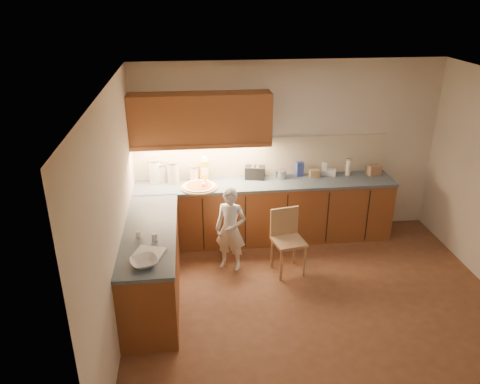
{
  "coord_description": "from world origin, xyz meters",
  "views": [
    {
      "loc": [
        -1.44,
        -4.47,
        3.5
      ],
      "look_at": [
        -0.8,
        1.2,
        1.0
      ],
      "focal_mm": 35.0,
      "sensor_mm": 36.0,
      "label": 1
    }
  ],
  "objects_px": {
    "oil_jug": "(204,170)",
    "toaster": "(255,173)",
    "pizza_on_board": "(199,187)",
    "wooden_chair": "(287,236)",
    "child": "(231,229)"
  },
  "relations": [
    {
      "from": "child",
      "to": "wooden_chair",
      "type": "bearing_deg",
      "value": 13.12
    },
    {
      "from": "pizza_on_board",
      "to": "wooden_chair",
      "type": "xyz_separation_m",
      "value": [
        1.11,
        -0.75,
        -0.44
      ]
    },
    {
      "from": "child",
      "to": "oil_jug",
      "type": "distance_m",
      "value": 1.08
    },
    {
      "from": "wooden_chair",
      "to": "oil_jug",
      "type": "xyz_separation_m",
      "value": [
        -1.02,
        1.04,
        0.58
      ]
    },
    {
      "from": "wooden_chair",
      "to": "oil_jug",
      "type": "relative_size",
      "value": 2.4
    },
    {
      "from": "pizza_on_board",
      "to": "wooden_chair",
      "type": "relative_size",
      "value": 0.6
    },
    {
      "from": "pizza_on_board",
      "to": "wooden_chair",
      "type": "distance_m",
      "value": 1.41
    },
    {
      "from": "child",
      "to": "oil_jug",
      "type": "height_order",
      "value": "oil_jug"
    },
    {
      "from": "child",
      "to": "toaster",
      "type": "height_order",
      "value": "child"
    },
    {
      "from": "oil_jug",
      "to": "toaster",
      "type": "relative_size",
      "value": 1.13
    },
    {
      "from": "toaster",
      "to": "pizza_on_board",
      "type": "bearing_deg",
      "value": -149.26
    },
    {
      "from": "wooden_chair",
      "to": "oil_jug",
      "type": "bearing_deg",
      "value": 123.54
    },
    {
      "from": "oil_jug",
      "to": "toaster",
      "type": "height_order",
      "value": "oil_jug"
    },
    {
      "from": "child",
      "to": "wooden_chair",
      "type": "height_order",
      "value": "child"
    },
    {
      "from": "wooden_chair",
      "to": "toaster",
      "type": "distance_m",
      "value": 1.18
    }
  ]
}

